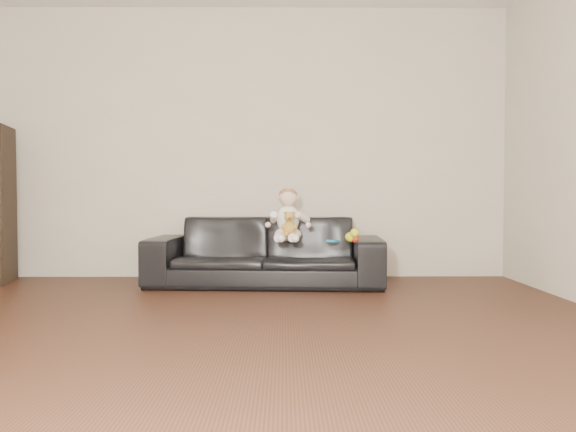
{
  "coord_description": "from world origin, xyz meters",
  "views": [
    {
      "loc": [
        0.35,
        -2.71,
        0.78
      ],
      "look_at": [
        0.39,
        2.15,
        0.61
      ],
      "focal_mm": 35.0,
      "sensor_mm": 36.0,
      "label": 1
    }
  ],
  "objects_px": {
    "teddy_bear": "(289,224)",
    "toy_rattle": "(355,239)",
    "toy_green": "(351,237)",
    "toy_blue_disc": "(332,241)",
    "baby": "(288,218)",
    "sofa": "(265,251)"
  },
  "relations": [
    {
      "from": "sofa",
      "to": "baby",
      "type": "height_order",
      "value": "baby"
    },
    {
      "from": "toy_rattle",
      "to": "toy_blue_disc",
      "type": "bearing_deg",
      "value": 146.44
    },
    {
      "from": "sofa",
      "to": "toy_blue_disc",
      "type": "xyz_separation_m",
      "value": [
        0.58,
        -0.14,
        0.1
      ]
    },
    {
      "from": "sofa",
      "to": "baby",
      "type": "bearing_deg",
      "value": -25.8
    },
    {
      "from": "toy_green",
      "to": "baby",
      "type": "bearing_deg",
      "value": 168.14
    },
    {
      "from": "teddy_bear",
      "to": "toy_rattle",
      "type": "xyz_separation_m",
      "value": [
        0.55,
        -0.01,
        -0.12
      ]
    },
    {
      "from": "baby",
      "to": "teddy_bear",
      "type": "height_order",
      "value": "baby"
    },
    {
      "from": "teddy_bear",
      "to": "toy_rattle",
      "type": "distance_m",
      "value": 0.57
    },
    {
      "from": "baby",
      "to": "toy_rattle",
      "type": "bearing_deg",
      "value": 2.46
    },
    {
      "from": "baby",
      "to": "teddy_bear",
      "type": "distance_m",
      "value": 0.15
    },
    {
      "from": "sofa",
      "to": "teddy_bear",
      "type": "distance_m",
      "value": 0.41
    },
    {
      "from": "sofa",
      "to": "toy_green",
      "type": "bearing_deg",
      "value": -13.57
    },
    {
      "from": "toy_rattle",
      "to": "baby",
      "type": "bearing_deg",
      "value": 164.82
    },
    {
      "from": "teddy_bear",
      "to": "sofa",
      "type": "bearing_deg",
      "value": 154.08
    },
    {
      "from": "toy_green",
      "to": "toy_rattle",
      "type": "distance_m",
      "value": 0.05
    },
    {
      "from": "toy_green",
      "to": "toy_blue_disc",
      "type": "xyz_separation_m",
      "value": [
        -0.15,
        0.08,
        -0.04
      ]
    },
    {
      "from": "toy_rattle",
      "to": "toy_blue_disc",
      "type": "xyz_separation_m",
      "value": [
        -0.18,
        0.12,
        -0.03
      ]
    },
    {
      "from": "toy_blue_disc",
      "to": "baby",
      "type": "bearing_deg",
      "value": 175.09
    },
    {
      "from": "teddy_bear",
      "to": "toy_rattle",
      "type": "height_order",
      "value": "teddy_bear"
    },
    {
      "from": "teddy_bear",
      "to": "toy_blue_disc",
      "type": "relative_size",
      "value": 1.8
    },
    {
      "from": "toy_green",
      "to": "teddy_bear",
      "type": "bearing_deg",
      "value": -176.92
    },
    {
      "from": "toy_rattle",
      "to": "toy_blue_disc",
      "type": "distance_m",
      "value": 0.22
    }
  ]
}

